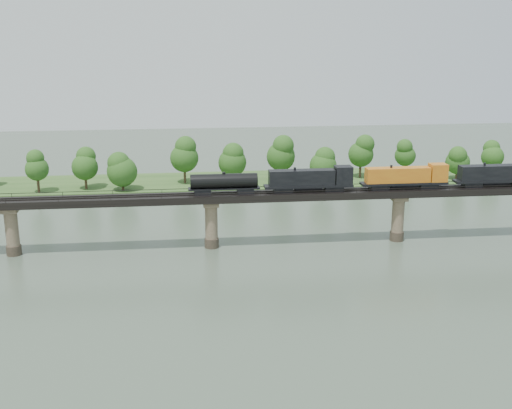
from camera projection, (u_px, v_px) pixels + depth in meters
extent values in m
plane|color=#3B4A3A|center=(221.00, 306.00, 105.60)|extent=(400.00, 400.00, 0.00)
cube|color=#305221|center=(202.00, 183.00, 186.85)|extent=(300.00, 24.00, 1.60)
cylinder|color=#473A2D|center=(14.00, 250.00, 129.62)|extent=(3.00, 3.00, 2.00)
cylinder|color=#806D54|center=(12.00, 229.00, 128.44)|extent=(2.60, 2.60, 9.00)
cube|color=#806D54|center=(10.00, 210.00, 127.39)|extent=(3.20, 3.20, 1.00)
cylinder|color=#473A2D|center=(212.00, 243.00, 134.08)|extent=(3.00, 3.00, 2.00)
cylinder|color=#806D54|center=(211.00, 222.00, 132.90)|extent=(2.60, 2.60, 9.00)
cube|color=#806D54|center=(211.00, 204.00, 131.85)|extent=(3.20, 3.20, 1.00)
cylinder|color=#473A2D|center=(397.00, 236.00, 138.55)|extent=(3.00, 3.00, 2.00)
cylinder|color=#806D54|center=(398.00, 216.00, 137.36)|extent=(2.60, 2.60, 9.00)
cube|color=#806D54|center=(399.00, 198.00, 136.31)|extent=(3.20, 3.20, 1.00)
cube|color=black|center=(211.00, 198.00, 131.52)|extent=(220.00, 5.00, 1.50)
cube|color=black|center=(211.00, 195.00, 130.58)|extent=(220.00, 0.12, 0.16)
cube|color=black|center=(211.00, 193.00, 132.02)|extent=(220.00, 0.12, 0.16)
cube|color=black|center=(211.00, 194.00, 128.84)|extent=(220.00, 0.10, 0.10)
cube|color=black|center=(210.00, 188.00, 133.44)|extent=(220.00, 0.10, 0.10)
cube|color=black|center=(211.00, 195.00, 128.93)|extent=(0.08, 0.08, 0.70)
cube|color=black|center=(210.00, 190.00, 133.53)|extent=(0.08, 0.08, 0.70)
cylinder|color=#382619|center=(38.00, 186.00, 172.89)|extent=(0.70, 0.70, 3.51)
sphere|color=#1E4A15|center=(37.00, 169.00, 171.66)|extent=(6.31, 6.31, 6.31)
sphere|color=#1E4A15|center=(36.00, 158.00, 170.90)|extent=(4.73, 4.73, 4.73)
cylinder|color=#382619|center=(86.00, 183.00, 176.69)|extent=(0.70, 0.70, 3.34)
sphere|color=#1E4A15|center=(85.00, 167.00, 175.52)|extent=(7.18, 7.18, 7.18)
sphere|color=#1E4A15|center=(84.00, 157.00, 174.79)|extent=(5.39, 5.39, 5.39)
cylinder|color=#382619|center=(123.00, 185.00, 175.32)|extent=(0.70, 0.70, 2.83)
sphere|color=#1E4A15|center=(122.00, 172.00, 174.33)|extent=(8.26, 8.26, 8.26)
sphere|color=#1E4A15|center=(122.00, 163.00, 173.72)|extent=(6.19, 6.19, 6.19)
cylinder|color=#382619|center=(185.00, 176.00, 183.33)|extent=(0.70, 0.70, 3.96)
sphere|color=#1E4A15|center=(184.00, 158.00, 181.94)|extent=(8.07, 8.07, 8.07)
sphere|color=#1E4A15|center=(184.00, 147.00, 181.07)|extent=(6.05, 6.05, 6.05)
cylinder|color=#382619|center=(233.00, 177.00, 183.46)|extent=(0.70, 0.70, 3.27)
sphere|color=#1E4A15|center=(232.00, 162.00, 182.32)|extent=(8.03, 8.03, 8.03)
sphere|color=#1E4A15|center=(232.00, 153.00, 181.60)|extent=(6.02, 6.02, 6.02)
cylinder|color=#382619|center=(281.00, 174.00, 186.07)|extent=(0.70, 0.70, 3.92)
sphere|color=#1E4A15|center=(281.00, 156.00, 184.70)|extent=(8.29, 8.29, 8.29)
sphere|color=#1E4A15|center=(281.00, 145.00, 183.84)|extent=(6.21, 6.21, 6.21)
cylinder|color=#382619|center=(323.00, 180.00, 180.74)|extent=(0.70, 0.70, 3.02)
sphere|color=#1E4A15|center=(323.00, 166.00, 179.68)|extent=(7.74, 7.74, 7.74)
sphere|color=#1E4A15|center=(323.00, 157.00, 179.02)|extent=(5.80, 5.80, 5.80)
cylinder|color=#382619|center=(360.00, 171.00, 190.43)|extent=(0.70, 0.70, 3.80)
sphere|color=#1E4A15|center=(361.00, 154.00, 189.10)|extent=(7.47, 7.47, 7.47)
sphere|color=#1E4A15|center=(361.00, 144.00, 188.26)|extent=(5.60, 5.60, 5.60)
cylinder|color=#382619|center=(404.00, 171.00, 192.23)|extent=(0.70, 0.70, 3.38)
sphere|color=#1E4A15|center=(405.00, 156.00, 191.04)|extent=(6.23, 6.23, 6.23)
sphere|color=#1E4A15|center=(406.00, 146.00, 190.30)|extent=(4.67, 4.67, 4.67)
cylinder|color=#382619|center=(457.00, 175.00, 188.23)|extent=(0.70, 0.70, 2.77)
sphere|color=#1E4A15|center=(458.00, 162.00, 187.26)|extent=(7.04, 7.04, 7.04)
sphere|color=#1E4A15|center=(458.00, 154.00, 186.65)|extent=(5.28, 5.28, 5.28)
cylinder|color=#382619|center=(491.00, 170.00, 194.65)|extent=(0.70, 0.70, 2.94)
sphere|color=#1E4A15|center=(493.00, 157.00, 193.62)|extent=(6.73, 6.73, 6.73)
sphere|color=#1E4A15|center=(493.00, 149.00, 192.97)|extent=(5.05, 5.05, 5.05)
cube|color=black|center=(472.00, 184.00, 137.43)|extent=(3.91, 2.35, 1.08)
cube|color=black|center=(496.00, 180.00, 137.85)|extent=(18.58, 2.93, 0.49)
cube|color=black|center=(490.00, 172.00, 137.21)|extent=(13.69, 2.64, 3.13)
cylinder|color=black|center=(496.00, 183.00, 137.99)|extent=(5.87, 1.37, 1.37)
cube|color=black|center=(428.00, 185.00, 136.34)|extent=(3.91, 2.35, 1.08)
cube|color=black|center=(379.00, 187.00, 135.14)|extent=(3.91, 2.35, 1.08)
cube|color=black|center=(404.00, 183.00, 135.56)|extent=(18.58, 2.93, 0.49)
cube|color=#C37417|center=(398.00, 175.00, 134.92)|extent=(13.69, 2.64, 3.13)
cube|color=#C37417|center=(438.00, 172.00, 135.83)|extent=(3.52, 2.93, 3.72)
cylinder|color=black|center=(404.00, 185.00, 135.70)|extent=(5.87, 1.37, 1.37)
cube|color=black|center=(334.00, 188.00, 134.05)|extent=(3.91, 2.35, 1.08)
cube|color=black|center=(283.00, 190.00, 132.85)|extent=(3.91, 2.35, 1.08)
cube|color=black|center=(308.00, 186.00, 133.27)|extent=(18.58, 2.93, 0.49)
cube|color=black|center=(302.00, 177.00, 132.63)|extent=(13.69, 2.64, 3.13)
cube|color=black|center=(343.00, 175.00, 133.54)|extent=(3.52, 2.93, 3.72)
cylinder|color=black|center=(308.00, 188.00, 133.41)|extent=(5.87, 1.37, 1.37)
cube|color=black|center=(245.00, 191.00, 131.98)|extent=(3.42, 2.15, 1.08)
cube|color=black|center=(203.00, 192.00, 131.00)|extent=(3.42, 2.15, 1.08)
cube|color=black|center=(224.00, 188.00, 131.32)|extent=(14.66, 2.35, 0.29)
cylinder|color=black|center=(224.00, 181.00, 130.91)|extent=(13.69, 2.93, 2.93)
cylinder|color=black|center=(224.00, 173.00, 130.50)|extent=(0.68, 0.68, 0.49)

